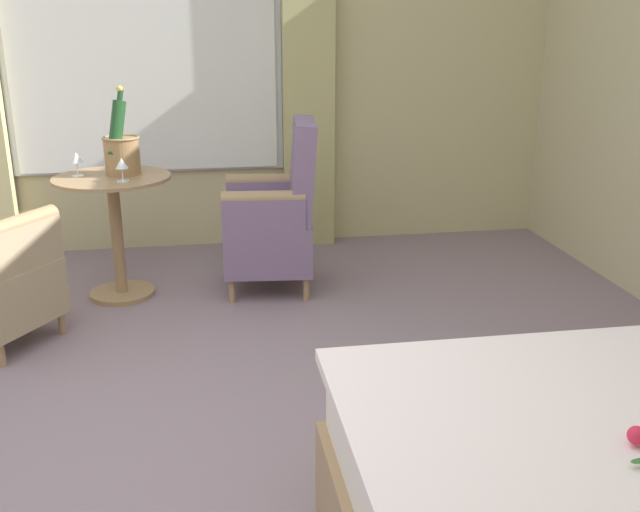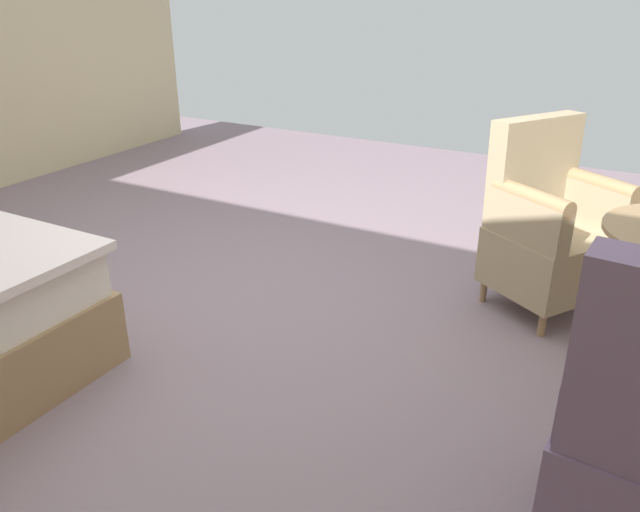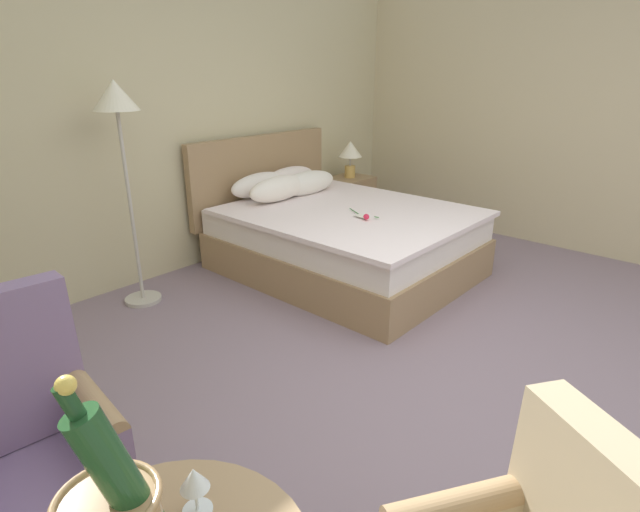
{
  "view_description": "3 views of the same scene",
  "coord_description": "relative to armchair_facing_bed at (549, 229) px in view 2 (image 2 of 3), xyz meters",
  "views": [
    {
      "loc": [
        2.19,
        0.36,
        1.59
      ],
      "look_at": [
        -0.27,
        0.77,
        0.76
      ],
      "focal_mm": 40.0,
      "sensor_mm": 36.0,
      "label": 1
    },
    {
      "loc": [
        -1.79,
        2.4,
        1.6
      ],
      "look_at": [
        -0.76,
        0.54,
        0.65
      ],
      "focal_mm": 35.0,
      "sensor_mm": 36.0,
      "label": 2
    },
    {
      "loc": [
        -2.32,
        -0.92,
        1.75
      ],
      "look_at": [
        -0.19,
        0.99,
        0.66
      ],
      "focal_mm": 28.0,
      "sensor_mm": 36.0,
      "label": 3
    }
  ],
  "objects": [
    {
      "name": "armchair_facing_bed",
      "position": [
        0.0,
        0.0,
        0.0
      ],
      "size": [
        0.72,
        0.74,
        0.98
      ],
      "color": "#9F7D56",
      "rests_on": "ground"
    },
    {
      "name": "ground_plane",
      "position": [
        1.38,
        0.76,
        -0.43
      ],
      "size": [
        7.42,
        7.42,
        0.0
      ],
      "primitive_type": "plane",
      "color": "gray"
    }
  ]
}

